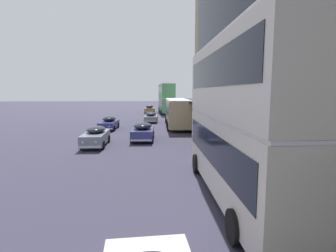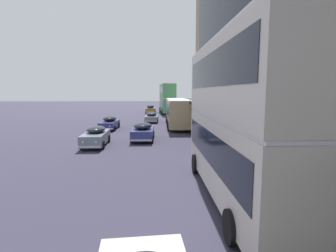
{
  "view_description": "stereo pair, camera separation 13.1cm",
  "coord_description": "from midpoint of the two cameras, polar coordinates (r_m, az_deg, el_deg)",
  "views": [
    {
      "loc": [
        0.73,
        -2.24,
        4.31
      ],
      "look_at": [
        2.29,
        19.64,
        1.43
      ],
      "focal_mm": 28.0,
      "sensor_mm": 36.0,
      "label": 1
    },
    {
      "loc": [
        0.86,
        -2.25,
        4.31
      ],
      "look_at": [
        2.29,
        19.64,
        1.43
      ],
      "focal_mm": 28.0,
      "sensor_mm": 36.0,
      "label": 2
    }
  ],
  "objects": [
    {
      "name": "transit_bus_kerbside_rear",
      "position": [
        52.83,
        -0.1,
        6.25
      ],
      "size": [
        2.93,
        10.3,
        5.88
      ],
      "color": "#4A995C",
      "rests_on": "ground"
    },
    {
      "name": "sedan_oncoming_rear",
      "position": [
        21.83,
        -15.27,
        -2.11
      ],
      "size": [
        1.8,
        4.57,
        1.56
      ],
      "color": "slate",
      "rests_on": "ground"
    },
    {
      "name": "transit_bus_kerbside_front",
      "position": [
        10.66,
        16.06,
        2.36
      ],
      "size": [
        2.87,
        10.24,
        6.34
      ],
      "color": "beige",
      "rests_on": "ground"
    },
    {
      "name": "sedan_second_near",
      "position": [
        37.47,
        -3.49,
        1.97
      ],
      "size": [
        2.0,
        4.62,
        1.45
      ],
      "color": "gray",
      "rests_on": "ground"
    },
    {
      "name": "sedan_trailing_near",
      "position": [
        30.97,
        -12.48,
        0.69
      ],
      "size": [
        1.99,
        4.65,
        1.52
      ],
      "color": "navy",
      "rests_on": "ground"
    },
    {
      "name": "pedestrian_at_kerb",
      "position": [
        10.68,
        30.63,
        -10.66
      ],
      "size": [
        0.62,
        0.33,
        1.86
      ],
      "color": "#28313D",
      "rests_on": "sidewalk_kerb"
    },
    {
      "name": "street_lamp",
      "position": [
        18.01,
        16.05,
        6.18
      ],
      "size": [
        1.5,
        0.28,
        6.57
      ],
      "color": "#4C4C51",
      "rests_on": "sidewalk_kerb"
    },
    {
      "name": "transit_bus_kerbside_far",
      "position": [
        32.62,
        2.22,
        3.3
      ],
      "size": [
        3.04,
        11.5,
        3.4
      ],
      "color": "tan",
      "rests_on": "ground"
    },
    {
      "name": "sedan_trailing_mid",
      "position": [
        23.52,
        -5.33,
        -1.16
      ],
      "size": [
        2.11,
        4.48,
        1.61
      ],
      "color": "navy",
      "rests_on": "ground"
    },
    {
      "name": "sedan_far_back",
      "position": [
        53.45,
        -3.77,
        3.7
      ],
      "size": [
        2.12,
        4.47,
        1.64
      ],
      "color": "olive",
      "rests_on": "ground"
    }
  ]
}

